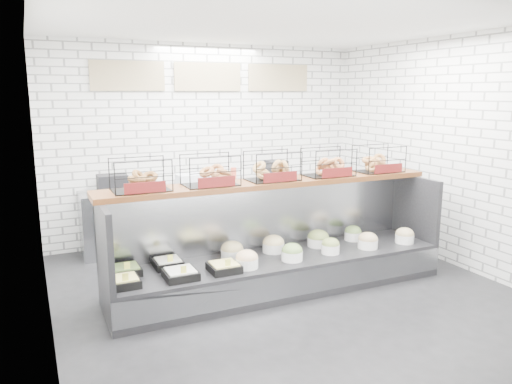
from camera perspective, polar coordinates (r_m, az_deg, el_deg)
name	(u,v)px	position (r m, az deg, el deg)	size (l,w,h in m)	color
ground	(292,297)	(5.76, 4.17, -11.92)	(5.50, 5.50, 0.00)	black
room_shell	(270,111)	(5.83, 1.57, 9.23)	(5.02, 5.51, 3.01)	white
display_case	(278,261)	(5.92, 2.54, -7.83)	(4.00, 0.90, 1.20)	black
bagel_shelf	(272,170)	(5.82, 1.89, 2.49)	(4.10, 0.50, 0.40)	#48240F
prep_counter	(216,211)	(7.72, -4.58, -2.21)	(4.00, 0.60, 1.20)	#93969B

